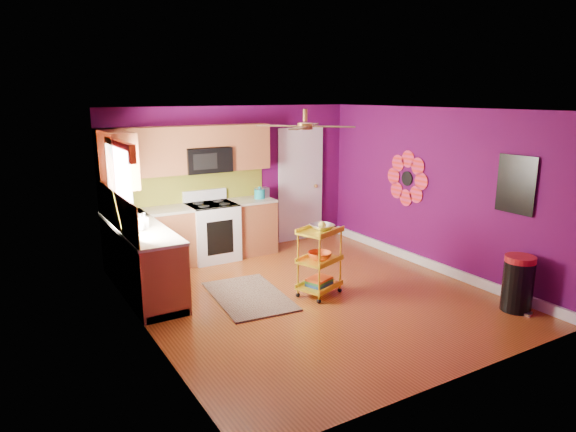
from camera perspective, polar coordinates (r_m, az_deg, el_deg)
ground at (r=7.14m, az=2.64°, el=-8.74°), size 5.00×5.00×0.00m
room_envelope at (r=6.71m, az=2.98°, el=4.33°), size 4.54×5.04×2.52m
lower_cabinets at (r=8.01m, az=-12.71°, el=-3.29°), size 2.81×2.31×0.94m
electric_range at (r=8.58m, az=-8.42°, el=-1.65°), size 0.76×0.66×1.13m
upper_cabinetry at (r=8.11m, az=-13.29°, el=6.74°), size 2.80×2.30×1.26m
left_window at (r=6.79m, az=-18.25°, el=4.67°), size 0.08×1.35×1.08m
panel_door at (r=9.57m, az=1.38°, el=3.37°), size 0.95×0.11×2.15m
right_wall_art at (r=7.93m, az=17.77°, el=3.72°), size 0.04×2.74×1.04m
ceiling_fan at (r=6.79m, az=1.91°, el=10.03°), size 1.01×1.01×0.26m
shag_rug at (r=7.08m, az=-4.37°, el=-8.86°), size 1.04×1.55×0.02m
rolling_cart at (r=6.98m, az=3.56°, el=-4.67°), size 0.68×0.59×1.03m
trash_can at (r=7.15m, az=24.18°, el=-6.85°), size 0.48×0.48×0.72m
teal_kettle at (r=8.82m, az=-3.17°, el=2.49°), size 0.18×0.18×0.21m
toaster at (r=8.87m, az=-2.92°, el=2.60°), size 0.22×0.15×0.18m
soap_bottle_a at (r=7.16m, az=-15.66°, el=-0.42°), size 0.09×0.09×0.20m
soap_bottle_b at (r=7.23m, az=-16.03°, el=-0.47°), size 0.13×0.13×0.16m
counter_dish at (r=7.61m, az=-16.48°, el=-0.20°), size 0.26×0.26×0.06m
counter_cup at (r=7.00m, az=-16.02°, el=-1.20°), size 0.12×0.12×0.09m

